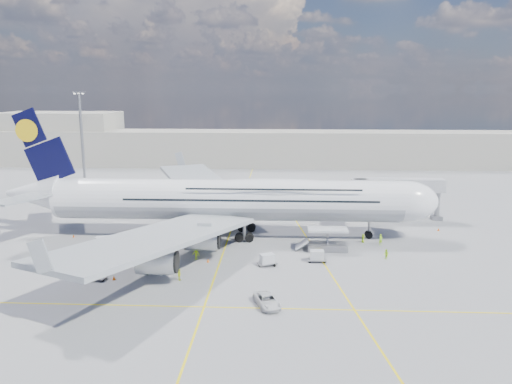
{
  "coord_description": "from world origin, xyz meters",
  "views": [
    {
      "loc": [
        9.07,
        -76.32,
        26.03
      ],
      "look_at": [
        4.99,
        8.0,
        8.61
      ],
      "focal_mm": 35.0,
      "sensor_mm": 36.0,
      "label": 1
    }
  ],
  "objects_px": {
    "cone_wing_left_inner": "(173,216)",
    "dolly_row_a": "(130,259)",
    "crew_loader": "(386,254)",
    "crew_tug": "(196,253)",
    "dolly_row_b": "(103,242)",
    "dolly_nose_far": "(317,256)",
    "dolly_row_c": "(95,277)",
    "cone_nose": "(438,229)",
    "crew_van": "(363,238)",
    "catering_truck_inner": "(207,200)",
    "service_van": "(267,301)",
    "cone_wing_right_outer": "(114,278)",
    "dolly_nose_near": "(267,259)",
    "light_mast": "(82,142)",
    "crew_nose": "(381,240)",
    "jet_bridge": "(385,189)",
    "crew_wing": "(179,275)",
    "cone_wing_right_inner": "(208,261)",
    "cone_tail": "(74,236)",
    "cargo_loader": "(326,243)",
    "baggage_tug": "(155,269)",
    "catering_truck_outer": "(210,188)",
    "dolly_back": "(99,253)",
    "cone_wing_left_outer": "(190,202)",
    "airliner": "(230,199)"
  },
  "relations": [
    {
      "from": "dolly_row_a",
      "to": "cone_wing_right_outer",
      "type": "relative_size",
      "value": 4.81
    },
    {
      "from": "service_van",
      "to": "crew_loader",
      "type": "distance_m",
      "value": 25.53
    },
    {
      "from": "cargo_loader",
      "to": "light_mast",
      "type": "xyz_separation_m",
      "value": [
        -56.82,
        42.11,
        11.95
      ]
    },
    {
      "from": "dolly_back",
      "to": "dolly_row_a",
      "type": "bearing_deg",
      "value": 2.08
    },
    {
      "from": "cargo_loader",
      "to": "catering_truck_inner",
      "type": "height_order",
      "value": "cargo_loader"
    },
    {
      "from": "dolly_nose_near",
      "to": "service_van",
      "type": "bearing_deg",
      "value": -111.42
    },
    {
      "from": "jet_bridge",
      "to": "catering_truck_outer",
      "type": "height_order",
      "value": "jet_bridge"
    },
    {
      "from": "dolly_row_a",
      "to": "crew_nose",
      "type": "relative_size",
      "value": 1.51
    },
    {
      "from": "crew_tug",
      "to": "cone_tail",
      "type": "relative_size",
      "value": 3.86
    },
    {
      "from": "catering_truck_inner",
      "to": "dolly_nose_far",
      "type": "bearing_deg",
      "value": -42.9
    },
    {
      "from": "service_van",
      "to": "crew_loader",
      "type": "height_order",
      "value": "crew_loader"
    },
    {
      "from": "dolly_row_a",
      "to": "cone_tail",
      "type": "distance_m",
      "value": 18.17
    },
    {
      "from": "dolly_nose_far",
      "to": "crew_van",
      "type": "xyz_separation_m",
      "value": [
        8.68,
        10.25,
        -0.21
      ]
    },
    {
      "from": "dolly_row_c",
      "to": "dolly_nose_far",
      "type": "relative_size",
      "value": 1.13
    },
    {
      "from": "crew_loader",
      "to": "cone_tail",
      "type": "xyz_separation_m",
      "value": [
        -53.56,
        9.32,
        -0.57
      ]
    },
    {
      "from": "light_mast",
      "to": "dolly_row_a",
      "type": "relative_size",
      "value": 8.73
    },
    {
      "from": "dolly_row_b",
      "to": "cone_wing_left_inner",
      "type": "distance_m",
      "value": 22.31
    },
    {
      "from": "crew_wing",
      "to": "cone_wing_right_inner",
      "type": "distance_m",
      "value": 8.1
    },
    {
      "from": "crew_loader",
      "to": "cone_wing_right_outer",
      "type": "distance_m",
      "value": 40.99
    },
    {
      "from": "cargo_loader",
      "to": "crew_nose",
      "type": "xyz_separation_m",
      "value": [
        9.51,
        3.05,
        -0.29
      ]
    },
    {
      "from": "service_van",
      "to": "cone_wing_left_inner",
      "type": "relative_size",
      "value": 9.24
    },
    {
      "from": "cone_nose",
      "to": "crew_van",
      "type": "bearing_deg",
      "value": -152.29
    },
    {
      "from": "crew_tug",
      "to": "light_mast",
      "type": "bearing_deg",
      "value": 149.46
    },
    {
      "from": "cone_wing_left_inner",
      "to": "dolly_row_a",
      "type": "bearing_deg",
      "value": -92.25
    },
    {
      "from": "dolly_back",
      "to": "cone_nose",
      "type": "bearing_deg",
      "value": 27.57
    },
    {
      "from": "crew_nose",
      "to": "cone_wing_left_outer",
      "type": "xyz_separation_m",
      "value": [
        -38.15,
        30.43,
        -0.69
      ]
    },
    {
      "from": "cone_wing_left_outer",
      "to": "airliner",
      "type": "bearing_deg",
      "value": -65.38
    },
    {
      "from": "baggage_tug",
      "to": "crew_loader",
      "type": "distance_m",
      "value": 35.35
    },
    {
      "from": "dolly_nose_far",
      "to": "crew_loader",
      "type": "relative_size",
      "value": 1.75
    },
    {
      "from": "light_mast",
      "to": "jet_bridge",
      "type": "bearing_deg",
      "value": -19.02
    },
    {
      "from": "cone_tail",
      "to": "cone_wing_right_inner",
      "type": "bearing_deg",
      "value": -24.71
    },
    {
      "from": "dolly_row_c",
      "to": "cone_wing_left_inner",
      "type": "xyz_separation_m",
      "value": [
        3.57,
        34.78,
        -0.07
      ]
    },
    {
      "from": "dolly_row_a",
      "to": "cone_wing_right_outer",
      "type": "bearing_deg",
      "value": -92.21
    },
    {
      "from": "crew_van",
      "to": "cone_wing_right_outer",
      "type": "bearing_deg",
      "value": 107.18
    },
    {
      "from": "jet_bridge",
      "to": "catering_truck_inner",
      "type": "distance_m",
      "value": 39.24
    },
    {
      "from": "dolly_back",
      "to": "cone_nose",
      "type": "relative_size",
      "value": 4.92
    },
    {
      "from": "crew_van",
      "to": "cone_wing_right_outer",
      "type": "relative_size",
      "value": 2.5
    },
    {
      "from": "crew_nose",
      "to": "crew_wing",
      "type": "height_order",
      "value": "crew_nose"
    },
    {
      "from": "cone_nose",
      "to": "crew_loader",
      "type": "bearing_deg",
      "value": -128.19
    },
    {
      "from": "dolly_row_b",
      "to": "dolly_nose_far",
      "type": "bearing_deg",
      "value": -13.49
    },
    {
      "from": "crew_loader",
      "to": "crew_tug",
      "type": "bearing_deg",
      "value": -117.04
    },
    {
      "from": "jet_bridge",
      "to": "crew_tug",
      "type": "xyz_separation_m",
      "value": [
        -33.66,
        -23.77,
        -5.87
      ]
    },
    {
      "from": "jet_bridge",
      "to": "crew_van",
      "type": "distance_m",
      "value": 16.18
    },
    {
      "from": "dolly_row_b",
      "to": "service_van",
      "type": "relative_size",
      "value": 0.64
    },
    {
      "from": "cargo_loader",
      "to": "crew_loader",
      "type": "bearing_deg",
      "value": -25.57
    },
    {
      "from": "catering_truck_outer",
      "to": "cargo_loader",
      "type": "bearing_deg",
      "value": -68.04
    },
    {
      "from": "cone_nose",
      "to": "cone_wing_left_inner",
      "type": "bearing_deg",
      "value": 171.69
    },
    {
      "from": "cone_wing_left_inner",
      "to": "cone_wing_right_outer",
      "type": "distance_m",
      "value": 34.77
    },
    {
      "from": "jet_bridge",
      "to": "dolly_row_c",
      "type": "distance_m",
      "value": 57.1
    },
    {
      "from": "dolly_row_c",
      "to": "cone_wing_left_inner",
      "type": "distance_m",
      "value": 34.97
    }
  ]
}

